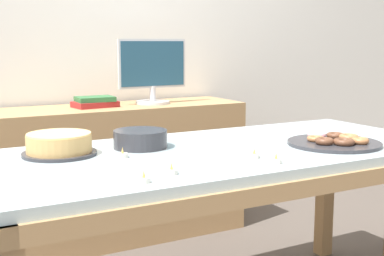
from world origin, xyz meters
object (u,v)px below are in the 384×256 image
(tealight_right_edge, at_px, (171,171))
(tealight_left_edge, at_px, (255,155))
(book_stack, at_px, (95,102))
(tealight_near_cakes, at_px, (276,160))
(plate_stack, at_px, (140,139))
(pastry_platter, at_px, (335,142))
(tealight_centre, at_px, (144,179))
(cake_chocolate_round, at_px, (59,145))
(computer_monitor, at_px, (152,72))
(tealight_near_front, at_px, (123,155))

(tealight_right_edge, height_order, tealight_left_edge, same)
(book_stack, xyz_separation_m, tealight_near_cakes, (0.15, -1.45, -0.07))
(book_stack, distance_m, tealight_right_edge, 1.43)
(tealight_left_edge, bearing_deg, tealight_near_cakes, -81.79)
(plate_stack, xyz_separation_m, tealight_left_edge, (0.28, -0.37, -0.02))
(pastry_platter, distance_m, tealight_centre, 0.92)
(pastry_platter, bearing_deg, cake_chocolate_round, 161.63)
(cake_chocolate_round, height_order, tealight_left_edge, cake_chocolate_round)
(computer_monitor, relative_size, pastry_platter, 1.14)
(computer_monitor, bearing_deg, pastry_platter, -80.88)
(computer_monitor, relative_size, tealight_near_front, 10.60)
(computer_monitor, bearing_deg, book_stack, 179.77)
(book_stack, bearing_deg, pastry_platter, -66.54)
(computer_monitor, height_order, tealight_left_edge, computer_monitor)
(computer_monitor, distance_m, tealight_near_front, 1.29)
(tealight_centre, bearing_deg, tealight_near_cakes, 2.01)
(book_stack, bearing_deg, tealight_near_cakes, -83.99)
(tealight_near_cakes, relative_size, tealight_centre, 1.00)
(plate_stack, bearing_deg, tealight_right_edge, -100.84)
(cake_chocolate_round, height_order, tealight_right_edge, cake_chocolate_round)
(plate_stack, xyz_separation_m, tealight_near_cakes, (0.30, -0.47, -0.02))
(cake_chocolate_round, bearing_deg, plate_stack, -2.75)
(cake_chocolate_round, relative_size, tealight_centre, 6.76)
(tealight_left_edge, relative_size, tealight_centre, 1.00)
(pastry_platter, relative_size, plate_stack, 1.77)
(cake_chocolate_round, xyz_separation_m, plate_stack, (0.31, -0.02, -0.00))
(cake_chocolate_round, xyz_separation_m, tealight_centre, (0.11, -0.51, -0.03))
(tealight_near_cakes, relative_size, tealight_left_edge, 1.00)
(book_stack, height_order, pastry_platter, book_stack)
(cake_chocolate_round, distance_m, tealight_centre, 0.52)
(plate_stack, bearing_deg, tealight_near_cakes, -57.94)
(tealight_right_edge, distance_m, tealight_left_edge, 0.37)
(tealight_right_edge, bearing_deg, tealight_near_front, 98.38)
(computer_monitor, height_order, tealight_centre, computer_monitor)
(tealight_right_edge, bearing_deg, tealight_centre, -155.97)
(book_stack, bearing_deg, tealight_left_edge, -84.16)
(pastry_platter, bearing_deg, book_stack, 113.46)
(book_stack, xyz_separation_m, tealight_left_edge, (0.14, -1.34, -0.07))
(cake_chocolate_round, bearing_deg, computer_monitor, 49.57)
(cake_chocolate_round, xyz_separation_m, tealight_left_edge, (0.60, -0.39, -0.03))
(book_stack, xyz_separation_m, cake_chocolate_round, (-0.46, -0.96, -0.04))
(cake_chocolate_round, bearing_deg, tealight_near_front, -39.39)
(tealight_near_cakes, bearing_deg, pastry_platter, 20.08)
(tealight_centre, bearing_deg, tealight_left_edge, 14.01)
(tealight_near_front, distance_m, tealight_centre, 0.36)
(computer_monitor, xyz_separation_m, plate_stack, (-0.50, -0.97, -0.20))
(tealight_near_cakes, bearing_deg, plate_stack, 122.06)
(book_stack, distance_m, tealight_near_front, 1.15)
(tealight_right_edge, distance_m, tealight_centre, 0.13)
(computer_monitor, height_order, tealight_near_cakes, computer_monitor)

